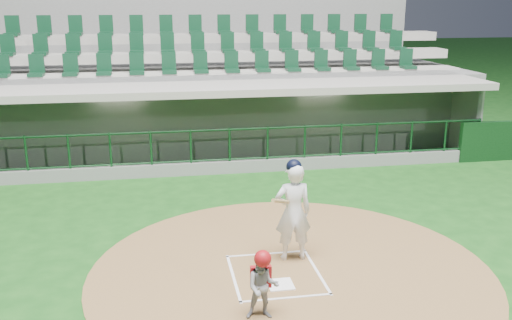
{
  "coord_description": "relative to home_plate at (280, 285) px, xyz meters",
  "views": [
    {
      "loc": [
        -1.92,
        -9.24,
        4.68
      ],
      "look_at": [
        0.16,
        2.6,
        1.3
      ],
      "focal_mm": 40.0,
      "sensor_mm": 36.0,
      "label": 1
    }
  ],
  "objects": [
    {
      "name": "ground",
      "position": [
        0.0,
        0.7,
        -0.02
      ],
      "size": [
        120.0,
        120.0,
        0.0
      ],
      "primitive_type": "plane",
      "color": "#134413",
      "rests_on": "ground"
    },
    {
      "name": "dirt_circle",
      "position": [
        0.3,
        0.5,
        -0.02
      ],
      "size": [
        7.2,
        7.2,
        0.01
      ],
      "primitive_type": "cylinder",
      "color": "brown",
      "rests_on": "ground"
    },
    {
      "name": "home_plate",
      "position": [
        0.0,
        0.0,
        0.0
      ],
      "size": [
        0.43,
        0.43,
        0.02
      ],
      "primitive_type": "cube",
      "color": "white",
      "rests_on": "dirt_circle"
    },
    {
      "name": "batter_box_chalk",
      "position": [
        0.0,
        0.4,
        -0.0
      ],
      "size": [
        1.55,
        1.8,
        0.01
      ],
      "color": "white",
      "rests_on": "ground"
    },
    {
      "name": "dugout_structure",
      "position": [
        0.02,
        8.51,
        0.94
      ],
      "size": [
        16.4,
        3.7,
        3.0
      ],
      "color": "slate",
      "rests_on": "ground"
    },
    {
      "name": "seating_deck",
      "position": [
        0.0,
        11.61,
        1.4
      ],
      "size": [
        17.0,
        6.72,
        5.15
      ],
      "color": "slate",
      "rests_on": "ground"
    },
    {
      "name": "batter",
      "position": [
        0.44,
        0.98,
        0.95
      ],
      "size": [
        0.88,
        0.87,
        1.93
      ],
      "color": "white",
      "rests_on": "dirt_circle"
    },
    {
      "name": "catcher",
      "position": [
        -0.49,
        -0.94,
        0.54
      ],
      "size": [
        0.55,
        0.45,
        1.11
      ],
      "color": "gray",
      "rests_on": "dirt_circle"
    }
  ]
}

